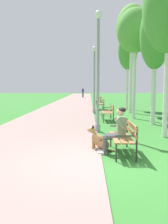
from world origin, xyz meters
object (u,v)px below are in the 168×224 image
Objects in this scene: person_seated_on_near_bench at (117,129)px; park_bench_furthest at (99,99)px; birch_tree_fifth at (132,29)px; lamp_post_mid at (94,79)px; pedestrian_distant at (83,92)px; dog_shepherd at (100,141)px; birch_tree_sixth at (128,50)px; park_bench_far at (101,103)px; park_bench_near at (125,135)px; lamp_post_near at (98,71)px; birch_tree_third at (155,36)px; park_bench_mid at (109,111)px; birch_tree_fourth at (135,31)px.

park_bench_furthest is at bearing 89.10° from person_seated_on_near_bench.
park_bench_furthest is 9.46m from birch_tree_fifth.
pedestrian_distant is at bearing 93.45° from lamp_post_mid.
dog_shepherd is at bearing -104.88° from birch_tree_fifth.
birch_tree_sixth is (2.25, 12.40, 3.91)m from person_seated_on_near_bench.
birch_tree_sixth is (2.06, 0.36, 4.08)m from park_bench_far.
park_bench_near is 3.65m from lamp_post_near.
lamp_post_near is 2.82× the size of pedestrian_distant.
birch_tree_third reaches higher than dog_shepherd.
lamp_post_near reaches higher than park_bench_near.
park_bench_near is at bearing -90.73° from park_bench_mid.
park_bench_furthest is (-0.01, 11.59, 0.00)m from park_bench_mid.
lamp_post_mid is at bearing -86.55° from pedestrian_distant.
person_seated_on_near_bench is at bearing -82.74° from lamp_post_near.
park_bench_furthest is 1.87× the size of dog_shepherd.
pedestrian_distant is (-1.97, 31.97, 0.33)m from park_bench_near.
lamp_post_near is (-0.67, -14.55, 1.89)m from park_bench_furthest.
birch_tree_third reaches higher than park_bench_near.
park_bench_furthest is 14.69m from lamp_post_near.
dog_shepherd is 0.13× the size of birch_tree_fourth.
person_seated_on_near_bench is 0.27× the size of lamp_post_near.
birch_tree_third is at bearing -75.34° from birch_tree_fourth.
lamp_post_near is 0.81× the size of birch_tree_third.
park_bench_near is 0.24× the size of birch_tree_sixth.
park_bench_mid is 0.26× the size of birch_tree_third.
birch_tree_sixth is (2.69, 12.06, 4.33)m from dog_shepherd.
lamp_post_mid is at bearing 93.71° from park_bench_near.
park_bench_furthest is 0.91× the size of pedestrian_distant.
birch_tree_fourth is at bearing -95.15° from birch_tree_sixth.
birch_tree_fourth is (1.76, 6.97, 4.11)m from person_seated_on_near_bench.
park_bench_mid is 4.62m from birch_tree_fourth.
birch_tree_fifth reaches higher than birch_tree_sixth.
birch_tree_fifth reaches higher than person_seated_on_near_bench.
person_seated_on_near_bench is at bearing -90.90° from park_bench_furthest.
park_bench_near is 32.03m from pedestrian_distant.
lamp_post_mid is (0.04, 9.03, 2.01)m from dog_shepherd.
person_seated_on_near_bench reaches higher than park_bench_furthest.
lamp_post_near reaches higher than dog_shepherd.
birch_tree_sixth reaches higher than park_bench_furthest.
birch_tree_sixth is at bearing 79.71° from person_seated_on_near_bench.
lamp_post_mid is (-0.01, 6.30, -0.14)m from lamp_post_near.
birch_tree_third reaches higher than pedestrian_distant.
park_bench_near is 9.54m from lamp_post_mid.
park_bench_far is (-0.02, 12.03, 0.00)m from park_bench_near.
birch_tree_fourth reaches higher than person_seated_on_near_bench.
park_bench_furthest is 0.32× the size of lamp_post_near.
park_bench_far is at bearing 77.54° from lamp_post_mid.
park_bench_far is 0.25× the size of birch_tree_fourth.
pedestrian_distant is (-1.76, 31.98, 0.16)m from person_seated_on_near_bench.
person_seated_on_near_bench is (-0.28, -17.63, 0.17)m from park_bench_furthest.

